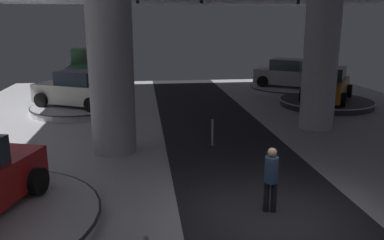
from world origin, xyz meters
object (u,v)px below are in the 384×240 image
(display_platform_far_left, at_px, (79,108))
(display_platform_far_right, at_px, (326,102))
(column_left, at_px, (111,72))
(display_platform_deep_right, at_px, (289,89))
(column_right, at_px, (320,62))
(pickup_truck_deep_left, at_px, (86,72))
(display_car_far_right, at_px, (328,85))
(display_car_deep_right, at_px, (289,74))
(display_platform_deep_left, at_px, (87,90))
(visitor_walking_near, at_px, (271,176))
(display_car_far_left, at_px, (78,90))

(display_platform_far_left, distance_m, display_platform_far_right, 12.83)
(column_left, relative_size, display_platform_deep_right, 1.13)
(display_platform_far_left, relative_size, display_platform_far_right, 0.95)
(column_right, relative_size, pickup_truck_deep_left, 1.02)
(column_right, xyz_separation_m, display_platform_far_right, (2.42, 4.20, -2.57))
(display_platform_far_right, height_order, display_car_far_right, display_car_far_right)
(column_left, xyz_separation_m, display_car_deep_right, (10.22, 10.69, -1.64))
(display_platform_far_left, bearing_deg, display_platform_deep_left, 93.47)
(visitor_walking_near, bearing_deg, display_platform_far_left, 117.80)
(column_left, height_order, display_platform_far_left, column_left)
(display_car_deep_right, bearing_deg, display_platform_far_right, -83.73)
(display_platform_far_left, height_order, visitor_walking_near, visitor_walking_near)
(display_car_deep_right, bearing_deg, pickup_truck_deep_left, 172.47)
(display_car_far_right, bearing_deg, display_platform_deep_left, 156.68)
(display_platform_far_right, xyz_separation_m, visitor_walking_near, (-6.76, -11.46, 0.72))
(display_car_far_right, bearing_deg, display_car_deep_right, 96.53)
(display_platform_deep_right, distance_m, display_car_far_right, 4.43)
(display_platform_deep_right, bearing_deg, visitor_walking_near, -111.76)
(display_platform_deep_right, bearing_deg, display_car_far_right, -83.77)
(column_right, relative_size, display_car_far_left, 1.21)
(column_right, height_order, display_platform_far_left, column_right)
(column_left, distance_m, display_car_far_left, 6.91)
(visitor_walking_near, bearing_deg, display_platform_deep_left, 110.48)
(column_right, height_order, display_platform_deep_right, column_right)
(column_left, xyz_separation_m, pickup_truck_deep_left, (-2.49, 12.37, -1.50))
(column_left, height_order, display_car_far_right, column_left)
(display_car_far_left, distance_m, visitor_walking_near, 12.99)
(display_car_far_left, xyz_separation_m, display_platform_deep_left, (-0.37, 5.67, -0.93))
(pickup_truck_deep_left, height_order, visitor_walking_near, pickup_truck_deep_left)
(display_platform_far_left, distance_m, display_car_far_left, 0.92)
(pickup_truck_deep_left, bearing_deg, column_right, -43.55)
(display_car_deep_right, xyz_separation_m, display_car_far_left, (-12.32, -4.31, -0.01))
(column_right, relative_size, display_car_deep_right, 1.24)
(display_platform_deep_right, xyz_separation_m, display_car_deep_right, (-0.02, 0.02, 0.92))
(column_right, height_order, display_platform_far_right, column_right)
(display_platform_far_left, bearing_deg, display_car_far_right, -0.13)
(display_car_deep_right, bearing_deg, display_platform_deep_left, 173.89)
(display_car_deep_right, bearing_deg, column_left, -133.71)
(column_left, distance_m, display_car_deep_right, 14.88)
(display_car_far_left, relative_size, display_car_far_right, 1.01)
(display_car_far_right, bearing_deg, display_platform_far_left, 179.87)
(display_car_far_right, bearing_deg, visitor_walking_near, -120.54)
(display_platform_deep_right, xyz_separation_m, display_platform_deep_left, (-12.72, 1.38, -0.02))
(display_platform_deep_right, distance_m, display_platform_far_right, 4.36)
(display_platform_far_right, height_order, visitor_walking_near, visitor_walking_near)
(display_platform_far_left, bearing_deg, display_car_deep_right, 19.19)
(display_car_far_left, height_order, display_car_far_right, display_car_far_left)
(display_platform_far_left, distance_m, pickup_truck_deep_left, 6.08)
(column_left, distance_m, visitor_walking_near, 6.72)
(display_platform_deep_right, height_order, display_platform_far_left, display_platform_deep_right)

